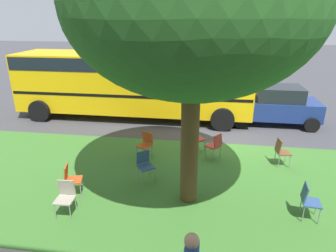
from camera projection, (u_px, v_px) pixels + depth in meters
ground at (225, 142)px, 11.23m from camera, size 80.00×80.00×0.00m
grass_verge at (228, 187)px, 8.27m from camera, size 48.00×6.00×0.01m
street_tree at (194, 4)px, 6.12m from camera, size 5.41×5.41×6.72m
chair_0 at (281, 150)px, 9.31m from camera, size 0.47×0.47×0.88m
chair_1 at (196, 136)px, 10.36m from camera, size 0.59×0.59×0.88m
chair_2 at (309, 199)px, 6.85m from camera, size 0.46×0.46×0.88m
chair_3 at (146, 143)px, 9.84m from camera, size 0.55×0.55×0.88m
chair_4 at (65, 195)px, 6.99m from camera, size 0.44×0.44×0.88m
chair_5 at (215, 144)px, 9.73m from camera, size 0.59×0.58×0.88m
chair_6 at (71, 178)px, 7.75m from camera, size 0.52×0.51×0.88m
chair_7 at (145, 164)px, 8.48m from camera, size 0.58×0.59×0.88m
parked_car at (275, 105)px, 12.84m from camera, size 3.70×1.92×1.65m
school_bus at (134, 79)px, 13.39m from camera, size 10.40×2.80×2.88m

